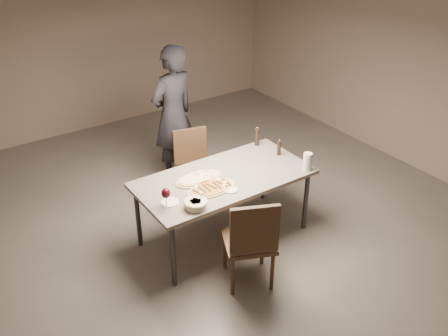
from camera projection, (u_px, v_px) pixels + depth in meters
room at (224, 118)px, 4.75m from camera, size 7.00×7.00×7.00m
dining_table at (224, 181)px, 5.10m from camera, size 1.80×0.90×0.75m
zucchini_pizza at (212, 188)px, 4.85m from camera, size 0.52×0.29×0.05m
ham_pizza at (199, 178)px, 5.01m from camera, size 0.50×0.28×0.04m
bread_basket at (196, 203)px, 4.56m from camera, size 0.22×0.22×0.08m
oil_dish at (230, 190)px, 4.83m from camera, size 0.14×0.14×0.02m
pepper_mill_left at (279, 148)px, 5.44m from camera, size 0.05×0.05×0.19m
pepper_mill_right at (257, 136)px, 5.64m from camera, size 0.06×0.06×0.23m
carafe at (307, 162)px, 5.15m from camera, size 0.09×0.09×0.19m
wine_glass at (166, 194)px, 4.54m from camera, size 0.09×0.09×0.19m
side_plate at (170, 202)px, 4.65m from camera, size 0.16×0.16×0.01m
chair_near at (251, 239)px, 4.51m from camera, size 0.61×0.61×0.97m
chair_far at (193, 162)px, 5.85m from camera, size 0.51×0.51×0.89m
diner at (173, 115)px, 6.11m from camera, size 0.72×0.56×1.75m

